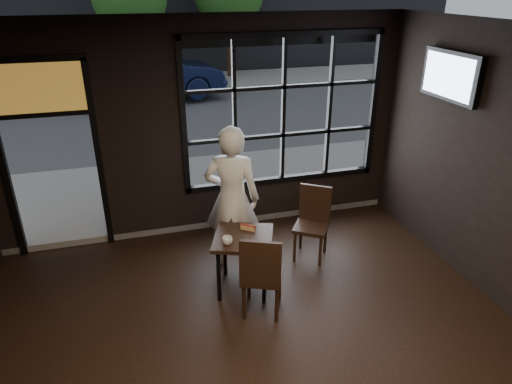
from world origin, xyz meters
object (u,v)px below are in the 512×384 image
object	(u,v)px
man	(232,199)
navy_car	(149,75)
cafe_table	(244,262)
chair_near	(262,272)

from	to	relation	value
man	navy_car	distance (m)	9.82
cafe_table	chair_near	distance (m)	0.51
cafe_table	navy_car	distance (m)	10.41
chair_near	man	world-z (taller)	man
navy_car	man	bearing A→B (deg)	174.50
man	cafe_table	bearing A→B (deg)	111.37
cafe_table	chair_near	world-z (taller)	chair_near
man	navy_car	size ratio (longest dim) A/B	0.42
man	navy_car	bearing A→B (deg)	-66.13
chair_near	navy_car	world-z (taller)	navy_car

